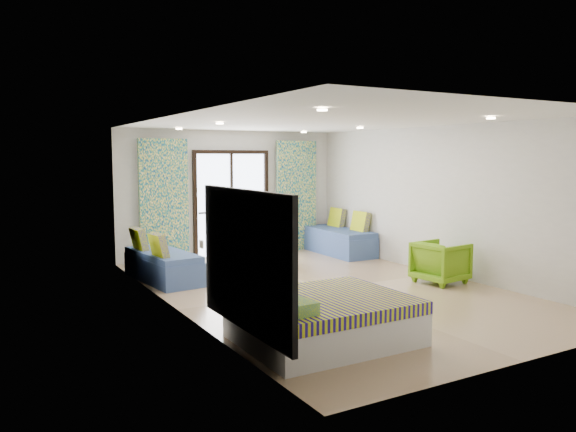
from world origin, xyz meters
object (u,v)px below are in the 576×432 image
daybed_right (339,240)px  armchair (441,260)px  coffee_table (278,248)px  bed (323,318)px  daybed_left (162,265)px

daybed_right → armchair: (-0.17, -3.26, 0.09)m
coffee_table → armchair: size_ratio=0.96×
bed → daybed_right: bearing=53.4°
daybed_right → coffee_table: bearing=-161.4°
daybed_left → coffee_table: (2.38, 0.17, 0.06)m
daybed_right → coffee_table: daybed_right is taller
daybed_right → coffee_table: 1.94m
coffee_table → daybed_right: bearing=17.4°
bed → armchair: armchair is taller
bed → coffee_table: 4.60m
daybed_left → armchair: size_ratio=2.43×
daybed_left → armchair: (4.06, -2.51, 0.11)m
bed → coffee_table: bearing=67.7°
bed → armchair: bearing=24.6°
daybed_right → armchair: bearing=-91.8°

